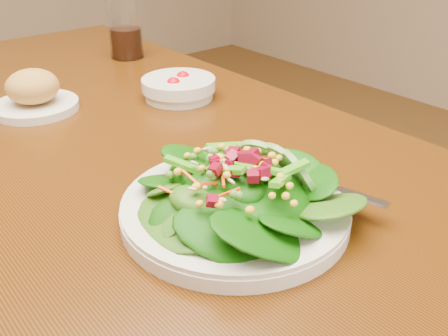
% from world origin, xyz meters
% --- Properties ---
extents(dining_table, '(0.90, 1.40, 0.75)m').
position_xyz_m(dining_table, '(0.00, 0.00, 0.65)').
color(dining_table, '#522809').
rests_on(dining_table, ground_plane).
extents(salad_plate, '(0.27, 0.27, 0.08)m').
position_xyz_m(salad_plate, '(0.09, -0.33, 0.78)').
color(salad_plate, silver).
rests_on(salad_plate, dining_table).
extents(bread_plate, '(0.15, 0.15, 0.07)m').
position_xyz_m(bread_plate, '(0.03, 0.15, 0.78)').
color(bread_plate, silver).
rests_on(bread_plate, dining_table).
extents(tomato_bowl, '(0.14, 0.14, 0.05)m').
position_xyz_m(tomato_bowl, '(0.27, 0.04, 0.77)').
color(tomato_bowl, silver).
rests_on(tomato_bowl, dining_table).
extents(drinking_glass, '(0.08, 0.08, 0.14)m').
position_xyz_m(drinking_glass, '(0.33, 0.35, 0.81)').
color(drinking_glass, silver).
rests_on(drinking_glass, dining_table).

